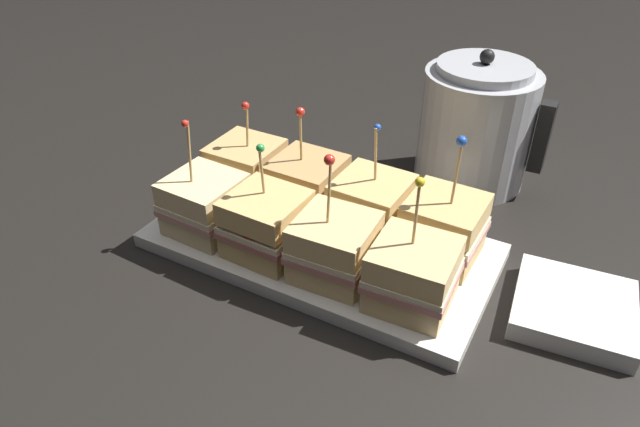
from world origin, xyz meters
TOP-DOWN VIEW (x-y plane):
  - ground_plane at (0.00, 0.00)m, footprint 6.00×6.00m
  - serving_platter at (0.00, 0.00)m, footprint 0.43×0.21m
  - sandwich_front_far_left at (-0.14, -0.05)m, footprint 0.09×0.09m
  - sandwich_front_center_left at (-0.05, -0.05)m, footprint 0.09×0.09m
  - sandwich_front_center_right at (0.04, -0.05)m, footprint 0.09×0.09m
  - sandwich_front_far_right at (0.14, -0.05)m, footprint 0.09×0.09m
  - sandwich_back_far_left at (-0.14, 0.05)m, footprint 0.09×0.09m
  - sandwich_back_center_left at (-0.05, 0.05)m, footprint 0.09×0.09m
  - sandwich_back_center_right at (0.05, 0.04)m, footprint 0.09×0.09m
  - sandwich_back_far_right at (0.14, 0.05)m, footprint 0.09×0.09m
  - kettle_steel at (0.11, 0.27)m, footprint 0.18×0.16m
  - napkin_stack at (0.30, 0.03)m, footprint 0.14×0.14m

SIDE VIEW (x-z plane):
  - ground_plane at x=0.00m, z-range 0.00..0.00m
  - serving_platter at x=0.00m, z-range 0.00..0.02m
  - napkin_stack at x=0.30m, z-range 0.00..0.02m
  - sandwich_front_far_left at x=-0.14m, z-range -0.02..0.13m
  - sandwich_front_far_right at x=0.14m, z-range -0.02..0.13m
  - sandwich_front_center_right at x=0.04m, z-range -0.02..0.13m
  - sandwich_back_center_right at x=0.05m, z-range -0.02..0.13m
  - sandwich_front_center_left at x=-0.05m, z-range -0.01..0.13m
  - sandwich_back_far_left at x=-0.14m, z-range -0.01..0.13m
  - sandwich_back_center_left at x=-0.05m, z-range -0.02..0.13m
  - sandwich_back_far_right at x=0.14m, z-range -0.02..0.14m
  - kettle_steel at x=0.11m, z-range -0.01..0.19m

